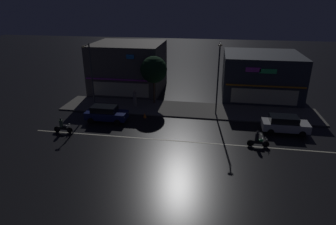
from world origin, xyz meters
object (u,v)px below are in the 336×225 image
parked_car_trailing (106,113)px  pedestrian_on_sidewalk (135,99)px  streetlamp_mid (218,73)px  motorcycle_lead (62,126)px  streetlamp_west (91,70)px  parked_car_near_kerb (285,124)px  motorcycle_following (258,140)px  traffic_cone (145,115)px

parked_car_trailing → pedestrian_on_sidewalk: bearing=66.7°
streetlamp_mid → parked_car_trailing: bearing=-163.1°
pedestrian_on_sidewalk → motorcycle_lead: 9.29m
streetlamp_mid → motorcycle_lead: (-14.50, -6.82, -4.10)m
streetlamp_west → streetlamp_mid: (14.40, -0.51, 0.31)m
parked_car_trailing → streetlamp_mid: bearing=16.9°
parked_car_near_kerb → streetlamp_west: bearing=169.7°
motorcycle_following → traffic_cone: (-11.25, 4.87, -0.36)m
streetlamp_mid → parked_car_near_kerb: 8.29m
streetlamp_mid → traffic_cone: (-7.58, -1.88, -4.46)m
parked_car_trailing → motorcycle_lead: bearing=-133.0°
streetlamp_west → streetlamp_mid: streetlamp_mid is taller
motorcycle_following → parked_car_near_kerb: bearing=51.3°
parked_car_near_kerb → motorcycle_following: (-2.89, -3.45, -0.24)m
motorcycle_following → traffic_cone: motorcycle_following is taller
pedestrian_on_sidewalk → parked_car_near_kerb: (16.00, -4.27, -0.18)m
motorcycle_following → streetlamp_west: bearing=159.3°
parked_car_trailing → streetlamp_west: bearing=127.5°
motorcycle_lead → motorcycle_following: bearing=172.8°
motorcycle_lead → traffic_cone: (6.91, 4.94, -0.36)m
pedestrian_on_sidewalk → traffic_cone: 3.49m
pedestrian_on_sidewalk → motorcycle_lead: size_ratio=1.03×
parked_car_near_kerb → streetlamp_mid: bearing=153.3°
streetlamp_mid → motorcycle_lead: size_ratio=4.14×
streetlamp_mid → parked_car_near_kerb: size_ratio=1.83×
parked_car_trailing → motorcycle_following: bearing=-12.4°
traffic_cone → parked_car_near_kerb: bearing=-5.7°
parked_car_trailing → motorcycle_following: size_ratio=2.26×
streetlamp_mid → pedestrian_on_sidewalk: streetlamp_mid is taller
pedestrian_on_sidewalk → streetlamp_mid: bearing=74.6°
parked_car_near_kerb → traffic_cone: (-14.14, 1.42, -0.59)m
parked_car_near_kerb → motorcycle_following: parked_car_near_kerb is taller
streetlamp_mid → parked_car_trailing: 12.48m
pedestrian_on_sidewalk → traffic_cone: pedestrian_on_sidewalk is taller
streetlamp_mid → motorcycle_following: size_ratio=4.14×
streetlamp_mid → motorcycle_lead: streetlamp_mid is taller
streetlamp_west → traffic_cone: streetlamp_west is taller
streetlamp_west → traffic_cone: bearing=-19.3°
pedestrian_on_sidewalk → motorcycle_following: 15.22m
streetlamp_west → streetlamp_mid: size_ratio=0.92×
pedestrian_on_sidewalk → motorcycle_following: bearing=50.0°
parked_car_trailing → motorcycle_following: parked_car_trailing is taller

